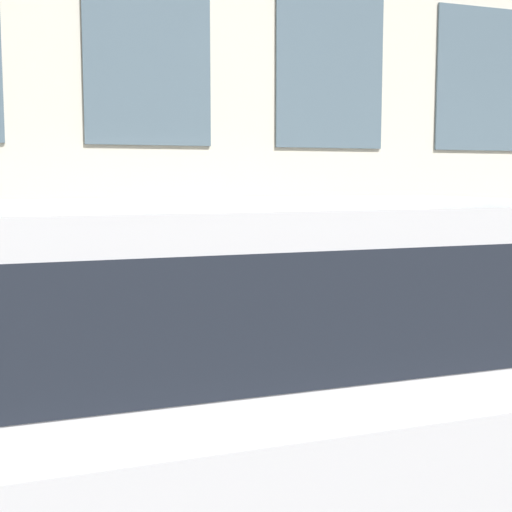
# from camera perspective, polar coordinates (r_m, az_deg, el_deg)

# --- Properties ---
(ground_plane) EXTENTS (80.00, 80.00, 0.00)m
(ground_plane) POSITION_cam_1_polar(r_m,az_deg,el_deg) (5.38, -1.51, -15.17)
(ground_plane) COLOR #2D2D30
(sidewalk) EXTENTS (2.86, 60.00, 0.17)m
(sidewalk) POSITION_cam_1_polar(r_m,az_deg,el_deg) (6.65, -5.61, -10.20)
(sidewalk) COLOR #9E9B93
(sidewalk) RESTS_ON ground_plane
(fire_hydrant) EXTENTS (0.35, 0.46, 0.79)m
(fire_hydrant) POSITION_cam_1_polar(r_m,az_deg,el_deg) (5.69, -1.44, -7.91)
(fire_hydrant) COLOR gray
(fire_hydrant) RESTS_ON sidewalk
(person) EXTENTS (0.39, 0.26, 1.62)m
(person) POSITION_cam_1_polar(r_m,az_deg,el_deg) (6.24, 1.30, -1.37)
(person) COLOR #726651
(person) RESTS_ON sidewalk
(parked_truck_silver_near) EXTENTS (2.00, 4.85, 1.85)m
(parked_truck_silver_near) POSITION_cam_1_polar(r_m,az_deg,el_deg) (3.59, -0.05, -8.54)
(parked_truck_silver_near) COLOR black
(parked_truck_silver_near) RESTS_ON ground_plane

